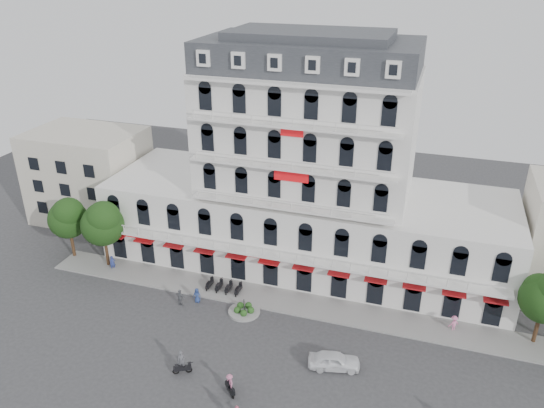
{
  "coord_description": "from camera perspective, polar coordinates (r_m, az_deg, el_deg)",
  "views": [
    {
      "loc": [
        12.98,
        -34.33,
        32.51
      ],
      "look_at": [
        -1.37,
        10.0,
        10.48
      ],
      "focal_mm": 35.0,
      "sensor_mm": 36.0,
      "label": 1
    }
  ],
  "objects": [
    {
      "name": "traffic_island",
      "position": [
        54.06,
        -3.01,
        -11.36
      ],
      "size": [
        3.2,
        3.2,
        1.6
      ],
      "color": "gray",
      "rests_on": "ground"
    },
    {
      "name": "pedestrian_far",
      "position": [
        62.93,
        -16.78,
        -6.09
      ],
      "size": [
        0.72,
        0.75,
        1.73
      ],
      "primitive_type": "imported",
      "rotation": [
        0.0,
        0.0,
        0.86
      ],
      "color": "navy",
      "rests_on": "ground"
    },
    {
      "name": "ground",
      "position": [
        49.03,
        -2.17,
        -16.25
      ],
      "size": [
        120.0,
        120.0,
        0.0
      ],
      "primitive_type": "plane",
      "color": "#38383A",
      "rests_on": "ground"
    },
    {
      "name": "pedestrian_mid",
      "position": [
        55.38,
        -9.85,
        -9.88
      ],
      "size": [
        1.18,
        0.71,
        1.88
      ],
      "primitive_type": "imported",
      "rotation": [
        0.0,
        0.0,
        2.9
      ],
      "color": "slate",
      "rests_on": "ground"
    },
    {
      "name": "sidewalk",
      "position": [
        55.66,
        1.04,
        -10.33
      ],
      "size": [
        53.0,
        4.0,
        0.16
      ],
      "primitive_type": "cube",
      "color": "gray",
      "rests_on": "ground"
    },
    {
      "name": "parked_scooter_row",
      "position": [
        57.37,
        -5.18,
        -9.33
      ],
      "size": [
        4.4,
        1.8,
        1.1
      ],
      "primitive_type": null,
      "color": "black",
      "rests_on": "ground"
    },
    {
      "name": "tree_west_outer",
      "position": [
        64.94,
        -21.12,
        -1.24
      ],
      "size": [
        4.5,
        4.48,
        7.76
      ],
      "color": "#382314",
      "rests_on": "ground"
    },
    {
      "name": "main_building",
      "position": [
        58.44,
        3.69,
        2.56
      ],
      "size": [
        45.0,
        15.0,
        25.8
      ],
      "color": "silver",
      "rests_on": "ground"
    },
    {
      "name": "parked_car",
      "position": [
        47.94,
        6.7,
        -16.38
      ],
      "size": [
        4.77,
        2.78,
        1.53
      ],
      "primitive_type": "imported",
      "rotation": [
        0.0,
        0.0,
        1.8
      ],
      "color": "white",
      "rests_on": "ground"
    },
    {
      "name": "tree_west_inner",
      "position": [
        61.57,
        -17.78,
        -1.83
      ],
      "size": [
        4.76,
        4.76,
        8.25
      ],
      "color": "#382314",
      "rests_on": "ground"
    },
    {
      "name": "flank_building_west",
      "position": [
        74.18,
        -19.04,
        2.93
      ],
      "size": [
        14.0,
        10.0,
        12.0
      ],
      "primitive_type": "cube",
      "color": "beige",
      "rests_on": "ground"
    },
    {
      "name": "pedestrian_left",
      "position": [
        55.67,
        -8.07,
        -9.7
      ],
      "size": [
        0.85,
        0.61,
        1.61
      ],
      "primitive_type": "imported",
      "rotation": [
        0.0,
        0.0,
        0.14
      ],
      "color": "navy",
      "rests_on": "ground"
    },
    {
      "name": "pedestrian_right",
      "position": [
        54.22,
        18.97,
        -12.05
      ],
      "size": [
        1.25,
        1.14,
        1.68
      ],
      "primitive_type": "imported",
      "rotation": [
        0.0,
        0.0,
        3.76
      ],
      "color": "pink",
      "rests_on": "ground"
    },
    {
      "name": "rider_west",
      "position": [
        47.53,
        -9.69,
        -16.53
      ],
      "size": [
        1.57,
        1.0,
        2.33
      ],
      "rotation": [
        0.0,
        0.0,
        0.48
      ],
      "color": "black",
      "rests_on": "ground"
    },
    {
      "name": "rider_center",
      "position": [
        45.39,
        -4.56,
        -18.72
      ],
      "size": [
        1.27,
        1.35,
        1.98
      ],
      "rotation": [
        0.0,
        0.0,
        5.45
      ],
      "color": "black",
      "rests_on": "ground"
    }
  ]
}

